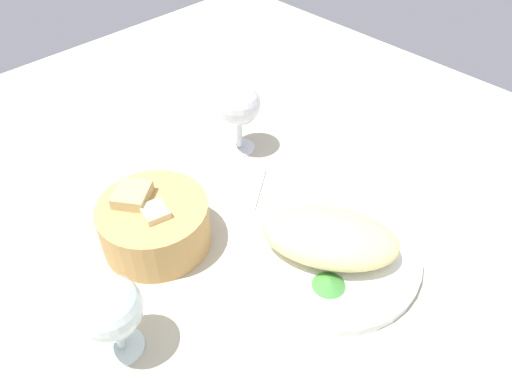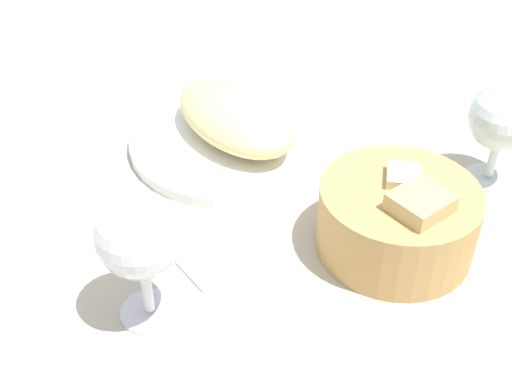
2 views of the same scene
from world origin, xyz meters
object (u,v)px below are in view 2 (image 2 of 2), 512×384
wine_glass_near (139,239)px  folded_napkin (229,248)px  bread_basket (398,219)px  plate (236,140)px  wine_glass_far (503,120)px

wine_glass_near → folded_napkin: bearing=137.3°
wine_glass_near → bread_basket: bearing=108.0°
plate → wine_glass_far: bearing=74.1°
plate → folded_napkin: plate is taller
plate → wine_glass_near: size_ratio=1.98×
wine_glass_far → folded_napkin: (11.47, -31.06, -7.84)cm
wine_glass_far → wine_glass_near: bearing=-63.0°
plate → bread_basket: bread_basket is taller
plate → wine_glass_far: wine_glass_far is taller
plate → wine_glass_near: wine_glass_near is taller
plate → wine_glass_far: (8.57, 30.04, 7.54)cm
bread_basket → folded_napkin: (-0.09, -17.28, -3.56)cm
wine_glass_far → bread_basket: bearing=-50.0°
wine_glass_near → folded_napkin: wine_glass_near is taller
wine_glass_near → folded_napkin: size_ratio=1.24×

